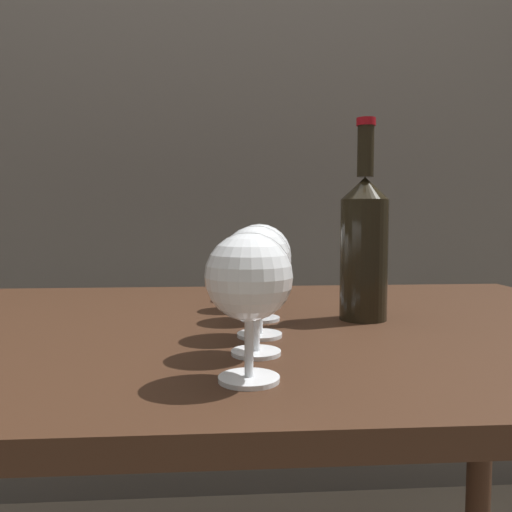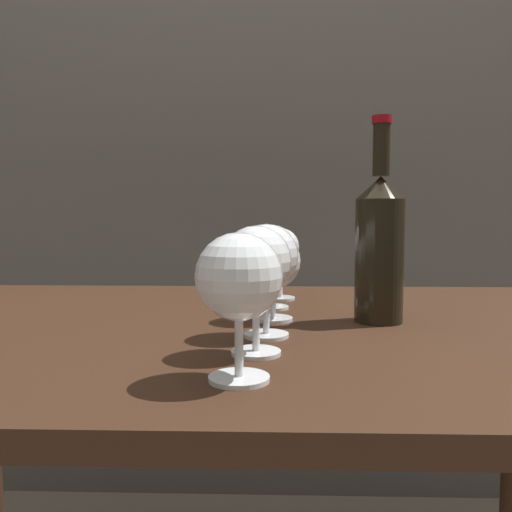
{
  "view_description": "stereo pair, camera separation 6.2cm",
  "coord_description": "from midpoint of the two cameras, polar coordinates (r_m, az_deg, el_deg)",
  "views": [
    {
      "loc": [
        -0.01,
        -0.8,
        0.94
      ],
      "look_at": [
        0.03,
        -0.19,
        0.89
      ],
      "focal_mm": 36.91,
      "sensor_mm": 36.0,
      "label": 1
    },
    {
      "loc": [
        0.05,
        -0.81,
        0.94
      ],
      "look_at": [
        0.03,
        -0.19,
        0.89
      ],
      "focal_mm": 36.91,
      "sensor_mm": 36.0,
      "label": 2
    }
  ],
  "objects": [
    {
      "name": "wine_glass_amber",
      "position": [
        0.62,
        -2.86,
        -0.89
      ],
      "size": [
        0.08,
        0.08,
        0.16
      ],
      "color": "white",
      "rests_on": "dining_table"
    },
    {
      "name": "wine_glass_merlot",
      "position": [
        0.83,
        -1.7,
        -0.81
      ],
      "size": [
        0.09,
        0.09,
        0.14
      ],
      "color": "white",
      "rests_on": "dining_table"
    },
    {
      "name": "wine_glass_cabernet",
      "position": [
        0.52,
        -4.19,
        -2.54
      ],
      "size": [
        0.09,
        0.09,
        0.15
      ],
      "color": "white",
      "rests_on": "dining_table"
    },
    {
      "name": "dining_table",
      "position": [
        0.85,
        -5.47,
        -13.87
      ],
      "size": [
        1.32,
        0.82,
        0.77
      ],
      "color": "#382114",
      "rests_on": "ground_plane"
    },
    {
      "name": "wine_glass_rose",
      "position": [
        0.71,
        -2.1,
        -0.26
      ],
      "size": [
        0.09,
        0.09,
        0.16
      ],
      "color": "white",
      "rests_on": "dining_table"
    },
    {
      "name": "wine_bottle",
      "position": [
        0.84,
        9.59,
        1.27
      ],
      "size": [
        0.08,
        0.08,
        0.32
      ],
      "color": "black",
      "rests_on": "dining_table"
    },
    {
      "name": "wine_glass_port",
      "position": [
        1.03,
        -1.33,
        0.73
      ],
      "size": [
        0.07,
        0.07,
        0.14
      ],
      "color": "white",
      "rests_on": "dining_table"
    },
    {
      "name": "back_wall",
      "position": [
        1.76,
        -4.9,
        16.54
      ],
      "size": [
        5.0,
        0.08,
        2.6
      ],
      "primitive_type": "cube",
      "color": "#59544F",
      "rests_on": "ground_plane"
    },
    {
      "name": "wine_glass_pinot",
      "position": [
        0.93,
        -1.99,
        0.81
      ],
      "size": [
        0.08,
        0.08,
        0.15
      ],
      "color": "white",
      "rests_on": "dining_table"
    }
  ]
}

